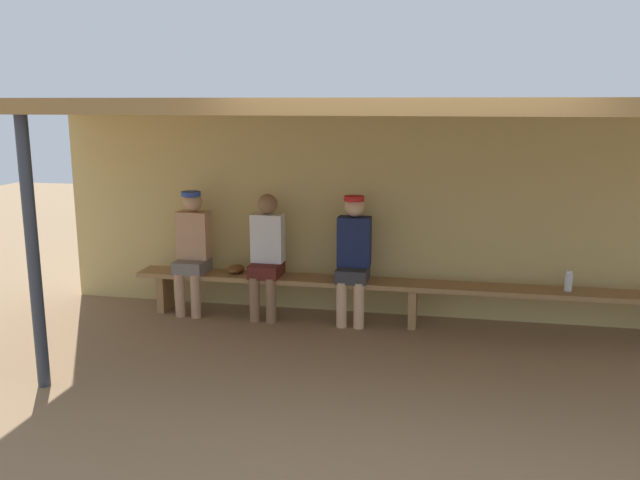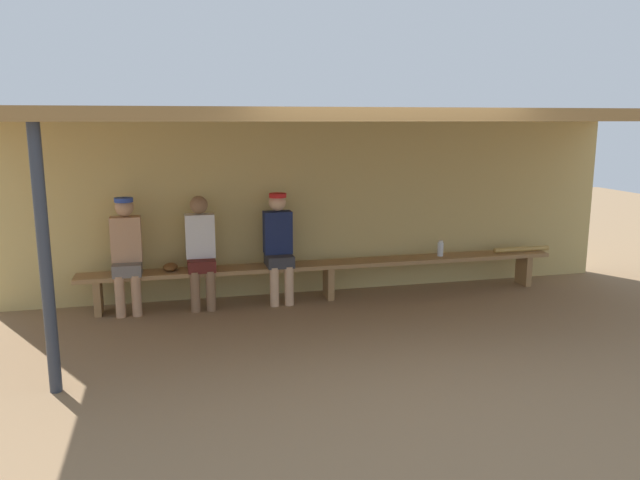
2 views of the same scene
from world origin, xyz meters
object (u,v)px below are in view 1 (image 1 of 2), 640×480
at_px(bench, 413,290).
at_px(water_bottle_clear, 569,281).
at_px(player_leftmost, 353,253).
at_px(player_in_blue, 192,246).
at_px(support_post, 33,255).
at_px(player_near_post, 267,251).
at_px(baseball_glove_tan, 236,269).

relative_size(bench, water_bottle_clear, 28.96).
height_order(bench, water_bottle_clear, water_bottle_clear).
height_order(player_leftmost, water_bottle_clear, player_leftmost).
bearing_deg(player_in_blue, support_post, -102.76).
distance_m(support_post, water_bottle_clear, 4.91).
distance_m(bench, player_near_post, 1.60).
bearing_deg(bench, player_near_post, 179.89).
bearing_deg(player_near_post, player_in_blue, 179.97).
xyz_separation_m(player_in_blue, water_bottle_clear, (3.92, 0.01, -0.19)).
bearing_deg(bench, water_bottle_clear, 0.52).
distance_m(support_post, bench, 3.64).
distance_m(bench, water_bottle_clear, 1.52).
relative_size(support_post, water_bottle_clear, 10.62).
bearing_deg(support_post, baseball_glove_tan, 65.84).
xyz_separation_m(support_post, player_near_post, (1.32, 2.10, -0.37)).
xyz_separation_m(support_post, baseball_glove_tan, (0.96, 2.13, -0.60)).
bearing_deg(bench, baseball_glove_tan, 179.01).
bearing_deg(bench, player_leftmost, 179.68).
bearing_deg(player_leftmost, water_bottle_clear, 0.27).
bearing_deg(water_bottle_clear, player_leftmost, -179.73).
distance_m(player_in_blue, player_near_post, 0.84).
bearing_deg(water_bottle_clear, support_post, -154.33).
height_order(player_leftmost, player_near_post, player_leftmost).
bearing_deg(player_near_post, water_bottle_clear, 0.20).
xyz_separation_m(player_leftmost, player_near_post, (-0.94, -0.00, -0.02)).
xyz_separation_m(player_near_post, water_bottle_clear, (3.08, 0.01, -0.17)).
bearing_deg(player_near_post, baseball_glove_tan, 175.20).
relative_size(water_bottle_clear, baseball_glove_tan, 0.86).
distance_m(player_leftmost, player_near_post, 0.94).
height_order(player_leftmost, player_in_blue, same).
relative_size(bench, player_in_blue, 4.46).
distance_m(player_near_post, water_bottle_clear, 3.09).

